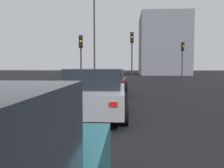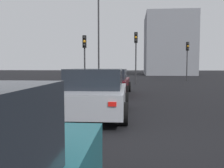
{
  "view_description": "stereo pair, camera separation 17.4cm",
  "coord_description": "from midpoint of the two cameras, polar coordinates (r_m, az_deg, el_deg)",
  "views": [
    {
      "loc": [
        -5.36,
        0.46,
        1.64
      ],
      "look_at": [
        1.8,
        0.91,
        1.1
      ],
      "focal_mm": 39.18,
      "sensor_mm": 36.0,
      "label": 1
    },
    {
      "loc": [
        -5.35,
        0.29,
        1.64
      ],
      "look_at": [
        1.8,
        0.91,
        1.1
      ],
      "focal_mm": 39.18,
      "sensor_mm": 36.0,
      "label": 2
    }
  ],
  "objects": [
    {
      "name": "ground_plane",
      "position": [
        5.64,
        7.43,
        -13.72
      ],
      "size": [
        160.0,
        160.0,
        0.2
      ],
      "primitive_type": "cube",
      "color": "black"
    },
    {
      "name": "car_maroon_right_lead",
      "position": [
        13.96,
        -0.97,
        0.47
      ],
      "size": [
        4.68,
        2.07,
        1.45
      ],
      "rotation": [
        0.0,
        0.0,
        -0.03
      ],
      "color": "#510F16",
      "rests_on": "ground_plane"
    },
    {
      "name": "car_silver_right_second",
      "position": [
        7.96,
        -4.57,
        -2.2
      ],
      "size": [
        4.13,
        2.16,
        1.54
      ],
      "rotation": [
        0.0,
        0.0,
        0.02
      ],
      "color": "#A8AAB2",
      "rests_on": "ground_plane"
    },
    {
      "name": "traffic_light_near_left",
      "position": [
        18.14,
        -7.55,
        7.84
      ],
      "size": [
        0.33,
        0.3,
        3.84
      ],
      "rotation": [
        0.0,
        0.0,
        3.28
      ],
      "color": "#2D2D30",
      "rests_on": "ground_plane"
    },
    {
      "name": "traffic_light_near_right",
      "position": [
        21.25,
        4.43,
        8.54
      ],
      "size": [
        0.32,
        0.3,
        4.49
      ],
      "rotation": [
        0.0,
        0.0,
        3.06
      ],
      "color": "#2D2D30",
      "rests_on": "ground_plane"
    },
    {
      "name": "traffic_light_far_left",
      "position": [
        26.92,
        15.96,
        6.93
      ],
      "size": [
        0.32,
        0.3,
        4.1
      ],
      "rotation": [
        0.0,
        0.0,
        3.23
      ],
      "color": "#2D2D30",
      "rests_on": "ground_plane"
    },
    {
      "name": "street_lamp_kerbside",
      "position": [
        24.87,
        -4.35,
        12.59
      ],
      "size": [
        0.56,
        0.36,
        9.1
      ],
      "color": "#2D2D30",
      "rests_on": "ground_plane"
    },
    {
      "name": "building_facade_left",
      "position": [
        45.59,
        11.73,
        8.85
      ],
      "size": [
        10.13,
        8.31,
        10.63
      ],
      "primitive_type": "cube",
      "color": "gray",
      "rests_on": "ground_plane"
    }
  ]
}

